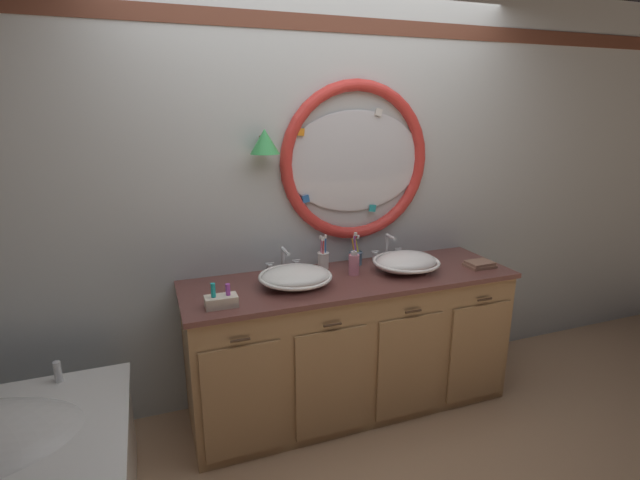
{
  "coord_description": "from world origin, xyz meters",
  "views": [
    {
      "loc": [
        -1.03,
        -2.19,
        1.86
      ],
      "look_at": [
        -0.12,
        0.25,
        1.12
      ],
      "focal_mm": 26.49,
      "sensor_mm": 36.0,
      "label": 1
    }
  ],
  "objects_px": {
    "folded_hand_towel": "(480,264)",
    "toothbrush_holder_right": "(356,257)",
    "sink_basin_left": "(295,277)",
    "soap_dispenser": "(354,264)",
    "toothbrush_holder_left": "(323,259)",
    "sink_basin_right": "(406,262)",
    "toiletry_basket": "(221,300)"
  },
  "relations": [
    {
      "from": "toothbrush_holder_right",
      "to": "soap_dispenser",
      "type": "distance_m",
      "value": 0.2
    },
    {
      "from": "sink_basin_left",
      "to": "sink_basin_right",
      "type": "bearing_deg",
      "value": 0.0
    },
    {
      "from": "sink_basin_right",
      "to": "toothbrush_holder_right",
      "type": "xyz_separation_m",
      "value": [
        -0.24,
        0.23,
        -0.01
      ]
    },
    {
      "from": "toothbrush_holder_left",
      "to": "folded_hand_towel",
      "type": "bearing_deg",
      "value": -18.89
    },
    {
      "from": "toiletry_basket",
      "to": "toothbrush_holder_left",
      "type": "bearing_deg",
      "value": 28.38
    },
    {
      "from": "toothbrush_holder_left",
      "to": "sink_basin_right",
      "type": "bearing_deg",
      "value": -26.84
    },
    {
      "from": "sink_basin_left",
      "to": "folded_hand_towel",
      "type": "relative_size",
      "value": 2.39
    },
    {
      "from": "toiletry_basket",
      "to": "folded_hand_towel",
      "type": "bearing_deg",
      "value": 1.89
    },
    {
      "from": "toothbrush_holder_left",
      "to": "sink_basin_left",
      "type": "bearing_deg",
      "value": -137.85
    },
    {
      "from": "folded_hand_towel",
      "to": "toiletry_basket",
      "type": "height_order",
      "value": "toiletry_basket"
    },
    {
      "from": "sink_basin_right",
      "to": "sink_basin_left",
      "type": "bearing_deg",
      "value": -180.0
    },
    {
      "from": "sink_basin_left",
      "to": "toothbrush_holder_left",
      "type": "relative_size",
      "value": 1.94
    },
    {
      "from": "sink_basin_left",
      "to": "toothbrush_holder_right",
      "type": "relative_size",
      "value": 1.93
    },
    {
      "from": "soap_dispenser",
      "to": "toiletry_basket",
      "type": "xyz_separation_m",
      "value": [
        -0.84,
        -0.21,
        -0.03
      ]
    },
    {
      "from": "folded_hand_towel",
      "to": "toothbrush_holder_right",
      "type": "bearing_deg",
      "value": 155.79
    },
    {
      "from": "sink_basin_right",
      "to": "toiletry_basket",
      "type": "height_order",
      "value": "toiletry_basket"
    },
    {
      "from": "sink_basin_left",
      "to": "soap_dispenser",
      "type": "xyz_separation_m",
      "value": [
        0.39,
        0.06,
        0.01
      ]
    },
    {
      "from": "toothbrush_holder_left",
      "to": "soap_dispenser",
      "type": "bearing_deg",
      "value": -52.09
    },
    {
      "from": "sink_basin_left",
      "to": "toothbrush_holder_left",
      "type": "xyz_separation_m",
      "value": [
        0.26,
        0.23,
        0.01
      ]
    },
    {
      "from": "toothbrush_holder_left",
      "to": "toothbrush_holder_right",
      "type": "distance_m",
      "value": 0.23
    },
    {
      "from": "toothbrush_holder_left",
      "to": "toothbrush_holder_right",
      "type": "height_order",
      "value": "toothbrush_holder_right"
    },
    {
      "from": "sink_basin_left",
      "to": "soap_dispenser",
      "type": "distance_m",
      "value": 0.4
    },
    {
      "from": "toiletry_basket",
      "to": "toothbrush_holder_right",
      "type": "bearing_deg",
      "value": 22.25
    },
    {
      "from": "toothbrush_holder_right",
      "to": "sink_basin_right",
      "type": "bearing_deg",
      "value": -44.75
    },
    {
      "from": "soap_dispenser",
      "to": "toiletry_basket",
      "type": "distance_m",
      "value": 0.86
    },
    {
      "from": "folded_hand_towel",
      "to": "toiletry_basket",
      "type": "distance_m",
      "value": 1.65
    },
    {
      "from": "sink_basin_right",
      "to": "folded_hand_towel",
      "type": "relative_size",
      "value": 2.34
    },
    {
      "from": "sink_basin_right",
      "to": "soap_dispenser",
      "type": "relative_size",
      "value": 2.66
    },
    {
      "from": "toiletry_basket",
      "to": "sink_basin_left",
      "type": "bearing_deg",
      "value": 18.14
    },
    {
      "from": "sink_basin_left",
      "to": "soap_dispenser",
      "type": "bearing_deg",
      "value": 8.91
    },
    {
      "from": "sink_basin_right",
      "to": "soap_dispenser",
      "type": "bearing_deg",
      "value": 169.37
    },
    {
      "from": "soap_dispenser",
      "to": "sink_basin_left",
      "type": "bearing_deg",
      "value": -171.09
    }
  ]
}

